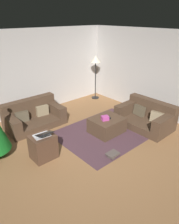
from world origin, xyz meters
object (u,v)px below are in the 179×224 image
Objects in this scene: side_table at (43,147)px; corner_lamp at (96,62)px; tv_remote at (109,117)px; laptop at (43,135)px; couch_right at (147,117)px; ottoman at (107,125)px; couch_left at (33,116)px; book_stack at (113,155)px; gift_box at (105,118)px.

side_table is 0.35× the size of corner_lamp.
laptop is at bearing -156.54° from tv_remote.
ottoman is at bearing 66.51° from couch_right.
couch_right is at bearing 138.27° from couch_left.
couch_left is at bearing 69.64° from side_table.
ottoman is 1.13m from book_stack.
side_table is 1.99× the size of book_stack.
book_stack is (-0.77, -0.87, -0.37)m from tv_remote.
side_table is (-1.96, 0.15, -0.14)m from tv_remote.
tv_remote is at bearing -6.50° from ottoman.
book_stack is (-1.83, -0.39, -0.22)m from couch_right.
tv_remote is 0.10× the size of corner_lamp.
laptop reaches higher than book_stack.
couch_left reaches higher than couch_right.
gift_box is at bearing -165.53° from ottoman.
laptop is (-1.78, 0.11, 0.15)m from gift_box.
book_stack is at bearing 103.45° from couch_left.
couch_left is 1.76m from laptop.
couch_left reaches higher than gift_box.
side_table is at bearing -149.91° from corner_lamp.
couch_left is 3.08m from corner_lamp.
ottoman is at bearing -4.25° from side_table.
couch_right is 2.86m from corner_lamp.
laptop is at bearing 176.55° from gift_box.
couch_right is 3.50× the size of laptop.
couch_left reaches higher than side_table.
gift_box is at bearing -127.50° from corner_lamp.
side_table is at bearing -158.32° from tv_remote.
book_stack is 0.18× the size of corner_lamp.
corner_lamp reaches higher than book_stack.
side_table is at bearing 174.59° from gift_box.
ottoman is 0.23m from tv_remote.
gift_box is (-1.24, 0.46, 0.19)m from couch_right.
ottoman is 5.31× the size of tv_remote.
side_table reaches higher than gift_box.
ottoman is 2.99× the size of book_stack.
tv_remote is at bearing 6.17° from gift_box.
ottoman is 4.56× the size of gift_box.
couch_right is (2.44, -2.19, -0.00)m from couch_left.
couch_right is 3.08m from side_table.
couch_left is at bearing 70.16° from laptop.
gift_box is 0.19m from tv_remote.
ottoman is (-1.13, 0.49, -0.07)m from couch_right.
corner_lamp is at bearing 54.02° from ottoman.
tv_remote is 0.56× the size of book_stack.
couch_right is 1.17m from tv_remote.
couch_left is 1.67m from side_table.
book_stack is 3.97m from corner_lamp.
couch_left is 1.07× the size of couch_right.
gift_box is 1.79m from laptop.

